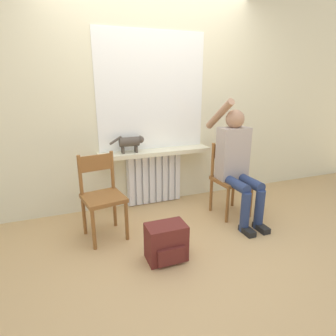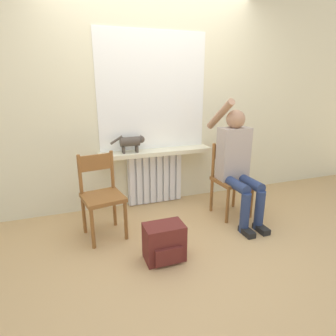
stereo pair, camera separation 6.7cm
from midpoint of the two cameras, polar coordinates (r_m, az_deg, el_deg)
ground_plane at (r=2.81m, az=5.40°, el=-15.88°), size 12.00×12.00×0.00m
wall_with_window at (r=3.51m, az=-2.68°, el=14.19°), size 7.00×0.06×2.70m
radiator at (r=3.64m, az=-2.10°, el=-2.03°), size 0.71×0.08×0.67m
windowsill at (r=3.46m, az=-1.77°, el=3.24°), size 1.39×0.25×0.05m
window_glass at (r=3.48m, az=-2.52°, el=15.18°), size 1.34×0.01×1.38m
chair_left at (r=2.90m, az=-12.69°, el=-5.29°), size 0.44×0.44×0.85m
chair_right at (r=3.38m, az=13.13°, el=-2.02°), size 0.41×0.41×0.85m
person at (r=3.23m, az=14.46°, el=1.54°), size 0.36×0.98×1.37m
cat at (r=3.34m, az=-6.89°, el=5.32°), size 0.41×0.11×0.21m
backpack at (r=2.57m, az=0.02°, el=-14.90°), size 0.35×0.26×0.34m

